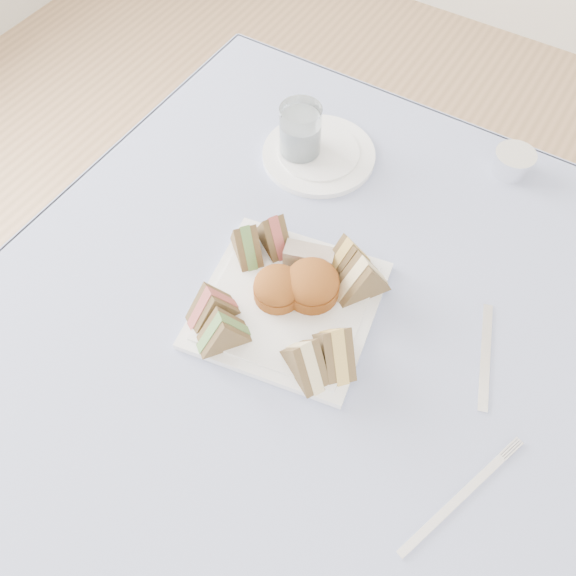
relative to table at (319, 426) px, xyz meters
The scene contains 20 objects.
floor 0.37m from the table, ahead, with size 4.00×4.00×0.00m, color #9E7751.
table is the anchor object (origin of this frame).
tablecloth 0.37m from the table, ahead, with size 1.02×1.02×0.01m, color #A4B2E6.
serving_plate 0.39m from the table, behind, with size 0.25×0.25×0.01m, color white.
sandwich_fl_a 0.45m from the table, 154.33° to the right, with size 0.08×0.04×0.07m, color brown, non-canonical shape.
sandwich_fl_b 0.45m from the table, 139.55° to the right, with size 0.08×0.04×0.07m, color brown, non-canonical shape.
sandwich_fr_a 0.43m from the table, 54.90° to the right, with size 0.08×0.04×0.07m, color brown, non-canonical shape.
sandwich_fr_b 0.43m from the table, 87.96° to the right, with size 0.08×0.04×0.07m, color brown, non-canonical shape.
sandwich_bl_a 0.46m from the table, 165.49° to the left, with size 0.07×0.03×0.07m, color brown, non-canonical shape.
sandwich_bl_b 0.45m from the table, 151.19° to the left, with size 0.07×0.03×0.07m, color brown, non-canonical shape.
sandwich_br_a 0.43m from the table, 85.46° to the left, with size 0.08×0.04×0.07m, color brown, non-canonical shape.
sandwich_br_b 0.43m from the table, 106.42° to the left, with size 0.07×0.03×0.07m, color brown, non-canonical shape.
scone_left 0.42m from the table, behind, with size 0.07×0.07×0.05m, color brown.
scone_right 0.42m from the table, 146.76° to the left, with size 0.08×0.08×0.05m, color brown.
pastry_slice 0.42m from the table, 136.56° to the left, with size 0.07×0.03×0.03m, color tan.
side_plate 0.52m from the table, 122.98° to the left, with size 0.20×0.20×0.01m, color white.
water_glass 0.55m from the table, 128.30° to the left, with size 0.07×0.07×0.10m, color white.
tea_strainer 0.60m from the table, 76.28° to the left, with size 0.07×0.07×0.04m, color white.
knife 0.44m from the table, 21.12° to the left, with size 0.01×0.17×0.00m, color white.
fork 0.47m from the table, 28.15° to the right, with size 0.01×0.18×0.00m, color white.
Camera 1 is at (0.18, -0.40, 1.51)m, focal length 38.00 mm.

